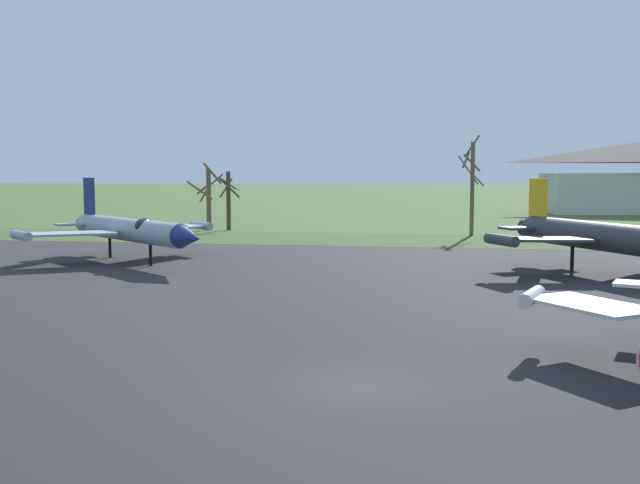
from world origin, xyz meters
TOP-DOWN VIEW (x-y plane):
  - ground_plane at (0.00, 0.00)m, footprint 600.00×600.00m
  - asphalt_apron at (0.00, 13.61)m, footprint 82.95×45.38m
  - grass_verge_strip at (0.00, 42.30)m, footprint 142.95×12.00m
  - jet_fighter_front_left at (11.14, 21.74)m, footprint 11.52×14.85m
  - jet_fighter_rear_center at (-17.06, 24.37)m, footprint 13.28×12.44m
  - bare_tree_far_left at (-20.40, 49.80)m, footprint 3.37×3.41m
  - bare_tree_left_of_center at (-18.52, 50.33)m, footprint 2.30×2.32m
  - bare_tree_center at (4.62, 47.52)m, footprint 2.37×2.28m
  - visitor_building at (28.27, 87.87)m, footprint 27.00×13.89m

SIDE VIEW (x-z plane):
  - ground_plane at x=0.00m, z-range 0.00..0.00m
  - asphalt_apron at x=0.00m, z-range 0.00..0.05m
  - grass_verge_strip at x=0.00m, z-range 0.00..0.06m
  - jet_fighter_rear_center at x=-17.06m, z-range -0.55..4.76m
  - jet_fighter_front_left at x=11.14m, z-range -0.38..4.93m
  - bare_tree_left_of_center at x=-18.52m, z-range 0.22..5.94m
  - bare_tree_far_left at x=-20.40m, z-range 0.08..6.67m
  - bare_tree_center at x=4.62m, z-range 0.15..9.10m
  - visitor_building at x=28.27m, z-range -0.10..9.64m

